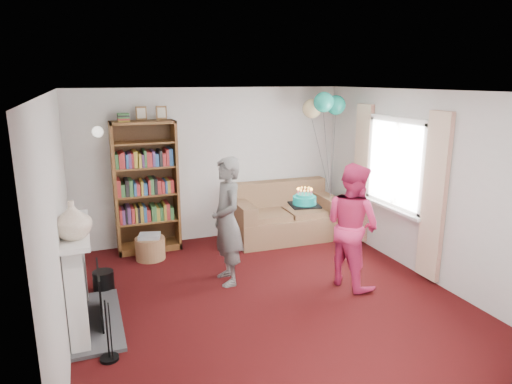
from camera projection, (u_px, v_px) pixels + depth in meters
name	position (u px, v px, depth m)	size (l,w,h in m)	color
ground	(269.00, 300.00, 5.58)	(5.00, 5.00, 0.00)	black
wall_back	(212.00, 165.00, 7.55)	(4.50, 0.02, 2.50)	silver
wall_left	(58.00, 223.00, 4.49)	(0.02, 5.00, 2.50)	silver
wall_right	(427.00, 186.00, 6.05)	(0.02, 5.00, 2.50)	silver
ceiling	(270.00, 91.00, 4.97)	(4.50, 5.00, 0.01)	white
fireplace	(83.00, 282.00, 4.91)	(0.55, 1.80, 1.12)	#3F3F42
window_bay	(395.00, 180.00, 6.59)	(0.14, 2.02, 2.20)	white
wall_sconce	(98.00, 132.00, 6.66)	(0.16, 0.23, 0.16)	gold
bookcase	(146.00, 188.00, 7.04)	(0.96, 0.42, 2.23)	#472B14
sofa	(283.00, 217.00, 7.75)	(1.74, 0.92, 0.92)	olive
wicker_basket	(150.00, 248.00, 6.82)	(0.44, 0.44, 0.39)	#A4774C
person_striped	(227.00, 221.00, 5.89)	(0.61, 0.40, 1.68)	black
person_magenta	(352.00, 225.00, 5.84)	(0.79, 0.61, 1.62)	#D42A60
birthday_cake	(304.00, 200.00, 5.72)	(0.35, 0.35, 0.22)	black
balloons	(324.00, 105.00, 7.28)	(0.65, 0.70, 1.77)	#3F3F3F
mantel_vase	(72.00, 220.00, 4.39)	(0.36, 0.36, 0.37)	beige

